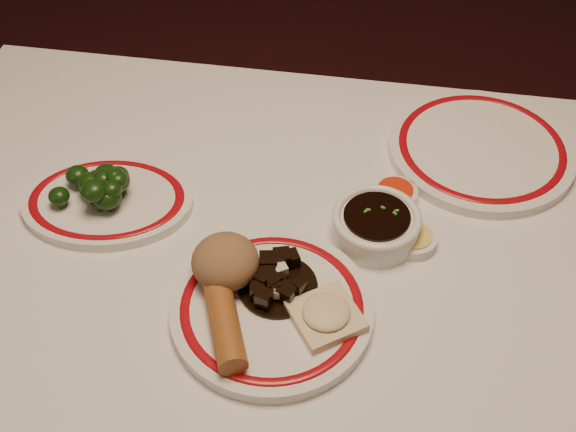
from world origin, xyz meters
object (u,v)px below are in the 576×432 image
Objects in this scene: dining_table at (296,326)px; rice_mound at (225,262)px; main_plate at (272,309)px; stirfry_heap at (275,279)px; soy_bowl at (376,227)px; fried_wonton at (326,314)px; spring_roll at (224,322)px; broccoli_pile at (101,185)px; broccoli_plate at (107,201)px.

rice_mound reaches higher than dining_table.
stirfry_heap is at bearing 92.79° from main_plate.
main_plate is at bearing -127.40° from soy_bowl.
spring_roll is at bearing -163.17° from fried_wonton.
broccoli_pile reaches higher than fried_wonton.
fried_wonton reaches higher than main_plate.
broccoli_plate is (-0.33, 0.15, -0.02)m from fried_wonton.
fried_wonton is 0.40× the size of broccoli_plate.
dining_table is at bearing 31.35° from spring_roll.
dining_table is at bearing 126.46° from fried_wonton.
soy_bowl is at bearing 0.27° from broccoli_pile.
stirfry_heap reaches higher than soy_bowl.
stirfry_heap is at bearing -23.87° from broccoli_pile.
dining_table is at bearing 11.06° from rice_mound.
broccoli_pile is at bearing 161.47° from dining_table.
broccoli_pile is at bearing 150.90° from main_plate.
main_plate is at bearing -29.28° from broccoli_plate.
spring_roll is (0.02, -0.08, -0.01)m from rice_mound.
main_plate is at bearing -113.93° from dining_table.
dining_table is 3.84× the size of main_plate.
dining_table is 10.39× the size of soy_bowl.
broccoli_pile is (-0.26, 0.15, 0.03)m from main_plate.
fried_wonton reaches higher than broccoli_plate.
stirfry_heap is 0.94× the size of broccoli_pile.
broccoli_plate is at bearing 154.61° from fried_wonton.
fried_wonton is at bearing -25.39° from broccoli_plate.
dining_table is 0.33m from broccoli_pile.
broccoli_plate reaches higher than dining_table.
spring_roll reaches higher than broccoli_plate.
stirfry_heap is (0.05, 0.07, -0.00)m from spring_roll.
main_plate is 0.30m from broccoli_pile.
spring_roll is (-0.07, -0.09, 0.13)m from dining_table.
fried_wonton is at bearing -106.41° from soy_bowl.
main_plate is 0.07m from spring_roll.
dining_table is 0.14m from fried_wonton.
stirfry_heap is at bearing -134.32° from soy_bowl.
fried_wonton reaches higher than dining_table.
spring_roll is at bearing -126.45° from dining_table.
spring_roll is 0.29m from broccoli_pile.
spring_roll is 1.09× the size of soy_bowl.
spring_roll is 0.12m from fried_wonton.
rice_mound is at bearing 151.78° from main_plate.
broccoli_pile is at bearing 156.13° from stirfry_heap.
dining_table is at bearing 39.89° from stirfry_heap.
spring_roll is 0.48× the size of broccoli_plate.
stirfry_heap is 0.38× the size of broccoli_plate.
spring_roll is at bearing -41.44° from broccoli_pile.
broccoli_pile reaches higher than soy_bowl.
broccoli_pile is (-0.26, 0.12, 0.01)m from stirfry_heap.
rice_mound is 0.23m from broccoli_plate.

